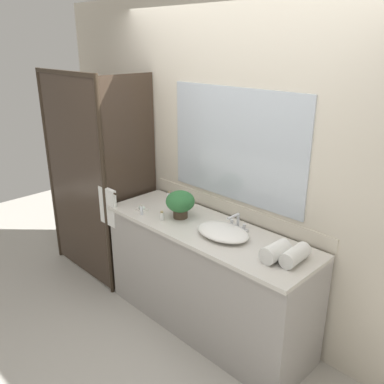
% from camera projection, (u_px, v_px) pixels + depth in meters
% --- Properties ---
extents(ground_plane, '(8.00, 8.00, 0.00)m').
position_uv_depth(ground_plane, '(205.00, 325.00, 3.41)').
color(ground_plane, '#B7B2A8').
extents(wall_back_with_mirror, '(4.40, 0.06, 2.60)m').
position_uv_depth(wall_back_with_mirror, '(237.00, 168.00, 3.18)').
color(wall_back_with_mirror, beige).
rests_on(wall_back_with_mirror, ground_plane).
extents(vanity_cabinet, '(1.80, 0.58, 0.90)m').
position_uv_depth(vanity_cabinet, '(206.00, 278.00, 3.26)').
color(vanity_cabinet, '#9E9993').
rests_on(vanity_cabinet, ground_plane).
extents(shower_enclosure, '(1.20, 0.59, 2.00)m').
position_uv_depth(shower_enclosure, '(93.00, 180.00, 3.77)').
color(shower_enclosure, '#2D2319').
rests_on(shower_enclosure, ground_plane).
extents(sink_basin, '(0.42, 0.29, 0.07)m').
position_uv_depth(sink_basin, '(223.00, 232.00, 2.95)').
color(sink_basin, white).
rests_on(sink_basin, vanity_cabinet).
extents(faucet, '(0.17, 0.14, 0.13)m').
position_uv_depth(faucet, '(237.00, 224.00, 3.05)').
color(faucet, silver).
rests_on(faucet, vanity_cabinet).
extents(potted_plant, '(0.23, 0.23, 0.22)m').
position_uv_depth(potted_plant, '(180.00, 202.00, 3.23)').
color(potted_plant, '#473828').
rests_on(potted_plant, vanity_cabinet).
extents(soap_dish, '(0.10, 0.07, 0.04)m').
position_uv_depth(soap_dish, '(142.00, 208.00, 3.41)').
color(soap_dish, silver).
rests_on(soap_dish, vanity_cabinet).
extents(amenity_bottle_body_wash, '(0.02, 0.02, 0.09)m').
position_uv_depth(amenity_bottle_body_wash, '(142.00, 210.00, 3.31)').
color(amenity_bottle_body_wash, silver).
rests_on(amenity_bottle_body_wash, vanity_cabinet).
extents(amenity_bottle_conditioner, '(0.03, 0.03, 0.08)m').
position_uv_depth(amenity_bottle_conditioner, '(162.00, 216.00, 3.21)').
color(amenity_bottle_conditioner, white).
rests_on(amenity_bottle_conditioner, vanity_cabinet).
extents(amenity_bottle_shampoo, '(0.03, 0.03, 0.08)m').
position_uv_depth(amenity_bottle_shampoo, '(169.00, 196.00, 3.62)').
color(amenity_bottle_shampoo, silver).
rests_on(amenity_bottle_shampoo, vanity_cabinet).
extents(rolled_towel_near_edge, '(0.11, 0.23, 0.11)m').
position_uv_depth(rolled_towel_near_edge, '(295.00, 255.00, 2.59)').
color(rolled_towel_near_edge, white).
rests_on(rolled_towel_near_edge, vanity_cabinet).
extents(rolled_towel_middle, '(0.13, 0.21, 0.12)m').
position_uv_depth(rolled_towel_middle, '(276.00, 252.00, 2.62)').
color(rolled_towel_middle, white).
rests_on(rolled_towel_middle, vanity_cabinet).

